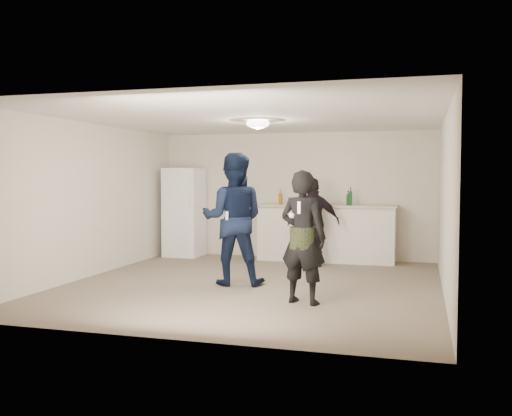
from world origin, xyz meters
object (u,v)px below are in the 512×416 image
(counter, at_px, (326,234))
(man, at_px, (233,219))
(shaker, at_px, (309,200))
(woman, at_px, (303,237))
(spectator, at_px, (314,222))
(fridge, at_px, (184,212))

(counter, xyz_separation_m, man, (-0.97, -2.72, 0.47))
(counter, bearing_deg, shaker, -178.50)
(man, xyz_separation_m, woman, (1.27, -0.98, -0.14))
(spectator, bearing_deg, woman, 83.07)
(fridge, xyz_separation_m, woman, (3.21, -3.64, -0.04))
(man, bearing_deg, fridge, -65.06)
(man, relative_size, woman, 1.16)
(fridge, xyz_separation_m, shaker, (2.57, 0.06, 0.28))
(counter, distance_m, shaker, 0.73)
(shaker, distance_m, spectator, 0.81)
(fridge, bearing_deg, woman, -48.52)
(shaker, bearing_deg, man, -103.03)
(woman, relative_size, spectator, 1.07)
(spectator, bearing_deg, shaker, -86.61)
(counter, distance_m, woman, 3.73)
(shaker, xyz_separation_m, woman, (0.64, -3.70, -0.32))
(fridge, height_order, shaker, fridge)
(man, bearing_deg, shaker, -114.35)
(woman, bearing_deg, man, -22.38)
(counter, distance_m, spectator, 0.75)
(man, height_order, spectator, man)
(counter, bearing_deg, woman, -85.33)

